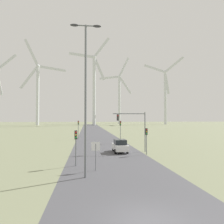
{
  "coord_description": "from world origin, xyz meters",
  "views": [
    {
      "loc": [
        -2.83,
        -10.06,
        4.82
      ],
      "look_at": [
        0.0,
        14.08,
        5.54
      ],
      "focal_mm": 35.0,
      "sensor_mm": 36.0,
      "label": 1
    }
  ],
  "objects": [
    {
      "name": "traffic_light_mast_overhead",
      "position": [
        3.96,
        20.98,
        4.14
      ],
      "size": [
        4.78,
        0.35,
        5.76
      ],
      "color": "slate",
      "rests_on": "ground"
    },
    {
      "name": "wind_turbine_right",
      "position": [
        26.84,
        185.47,
        26.71
      ],
      "size": [
        28.55,
        9.98,
        60.23
      ],
      "color": "silver",
      "rests_on": "ground"
    },
    {
      "name": "traffic_light_post_near_left",
      "position": [
        -3.89,
        12.45,
        2.64
      ],
      "size": [
        0.28,
        0.33,
        3.6
      ],
      "color": "slate",
      "rests_on": "ground"
    },
    {
      "name": "traffic_light_post_mid_left",
      "position": [
        -4.68,
        40.53,
        3.14
      ],
      "size": [
        0.28,
        0.33,
        4.3
      ],
      "color": "slate",
      "rests_on": "ground"
    },
    {
      "name": "wind_turbine_center",
      "position": [
        2.5,
        144.67,
        29.48
      ],
      "size": [
        28.93,
        2.6,
        63.4
      ],
      "color": "silver",
      "rests_on": "ground"
    },
    {
      "name": "wind_turbine_left",
      "position": [
        -38.15,
        153.03,
        26.97
      ],
      "size": [
        31.08,
        11.25,
        61.81
      ],
      "color": "silver",
      "rests_on": "ground"
    },
    {
      "name": "wind_turbine_far_right",
      "position": [
        61.91,
        163.39,
        26.86
      ],
      "size": [
        30.21,
        13.15,
        55.49
      ],
      "color": "silver",
      "rests_on": "ground"
    },
    {
      "name": "ground_plane",
      "position": [
        0.0,
        0.0,
        0.0
      ],
      "size": [
        600.0,
        600.0,
        0.0
      ],
      "primitive_type": "plane",
      "color": "#757A5B"
    },
    {
      "name": "road_surface",
      "position": [
        0.0,
        48.0,
        0.0
      ],
      "size": [
        10.0,
        240.0,
        0.01
      ],
      "color": "#47474C",
      "rests_on": "ground"
    },
    {
      "name": "traffic_light_post_mid_right",
      "position": [
        3.84,
        32.6,
        3.16
      ],
      "size": [
        0.28,
        0.33,
        4.32
      ],
      "color": "slate",
      "rests_on": "ground"
    },
    {
      "name": "streetlamp",
      "position": [
        -2.91,
        8.0,
        7.61
      ],
      "size": [
        2.58,
        0.32,
        12.64
      ],
      "color": "slate",
      "rests_on": "ground"
    },
    {
      "name": "stop_sign_near",
      "position": [
        -1.97,
        10.27,
        1.85
      ],
      "size": [
        0.81,
        0.07,
        2.65
      ],
      "color": "slate",
      "rests_on": "ground"
    },
    {
      "name": "car_approaching",
      "position": [
        1.93,
        20.79,
        0.91
      ],
      "size": [
        1.94,
        4.16,
        1.83
      ],
      "color": "white",
      "rests_on": "ground"
    },
    {
      "name": "traffic_light_post_near_right",
      "position": [
        5.16,
        18.47,
        2.58
      ],
      "size": [
        0.28,
        0.34,
        3.51
      ],
      "color": "slate",
      "rests_on": "ground"
    }
  ]
}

